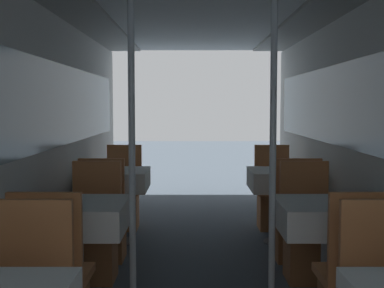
{
  "coord_description": "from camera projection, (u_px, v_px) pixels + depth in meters",
  "views": [
    {
      "loc": [
        -0.07,
        -0.91,
        1.42
      ],
      "look_at": [
        -0.08,
        2.53,
        1.17
      ],
      "focal_mm": 50.0,
      "sensor_mm": 36.0,
      "label": 1
    }
  ],
  "objects": [
    {
      "name": "dining_table_right_1",
      "position": [
        329.0,
        220.0,
        3.68
      ],
      "size": [
        0.68,
        0.68,
        0.76
      ],
      "color": "#4C4C51",
      "rests_on": "ground_plane"
    },
    {
      "name": "dining_table_right_2",
      "position": [
        284.0,
        182.0,
        5.49
      ],
      "size": [
        0.68,
        0.68,
        0.76
      ],
      "color": "#4C4C51",
      "rests_on": "ground_plane"
    },
    {
      "name": "dining_table_left_1",
      "position": [
        78.0,
        219.0,
        3.68
      ],
      "size": [
        0.68,
        0.68,
        0.76
      ],
      "color": "#4C4C51",
      "rests_on": "ground_plane"
    },
    {
      "name": "wall_left",
      "position": [
        22.0,
        143.0,
        3.8
      ],
      "size": [
        0.05,
        8.55,
        2.21
      ],
      "color": "silver",
      "rests_on": "ground_plane"
    },
    {
      "name": "chair_right_near_2",
      "position": [
        295.0,
        228.0,
        4.87
      ],
      "size": [
        0.4,
        0.4,
        0.96
      ],
      "color": "#9C5B31",
      "rests_on": "ground_plane"
    },
    {
      "name": "support_pole_right_1",
      "position": [
        274.0,
        152.0,
        3.64
      ],
      "size": [
        0.05,
        0.05,
        2.21
      ],
      "color": "silver",
      "rests_on": "ground_plane"
    },
    {
      "name": "chair_right_far_2",
      "position": [
        274.0,
        203.0,
        6.15
      ],
      "size": [
        0.4,
        0.4,
        0.96
      ],
      "rotation": [
        0.0,
        0.0,
        3.14
      ],
      "color": "#9C5B31",
      "rests_on": "ground_plane"
    },
    {
      "name": "chair_left_far_1",
      "position": [
        95.0,
        244.0,
        4.34
      ],
      "size": [
        0.4,
        0.4,
        0.96
      ],
      "rotation": [
        0.0,
        0.0,
        3.14
      ],
      "color": "#9C5B31",
      "rests_on": "ground_plane"
    },
    {
      "name": "dining_table_left_2",
      "position": [
        116.0,
        182.0,
        5.49
      ],
      "size": [
        0.68,
        0.68,
        0.76
      ],
      "color": "#4C4C51",
      "rests_on": "ground_plane"
    },
    {
      "name": "chair_left_near_2",
      "position": [
        106.0,
        228.0,
        4.88
      ],
      "size": [
        0.4,
        0.4,
        0.96
      ],
      "color": "#9C5B31",
      "rests_on": "ground_plane"
    },
    {
      "name": "support_pole_left_1",
      "position": [
        133.0,
        152.0,
        3.65
      ],
      "size": [
        0.05,
        0.05,
        2.21
      ],
      "color": "silver",
      "rests_on": "ground_plane"
    },
    {
      "name": "wall_right",
      "position": [
        384.0,
        143.0,
        3.79
      ],
      "size": [
        0.05,
        8.55,
        2.21
      ],
      "color": "silver",
      "rests_on": "ground_plane"
    },
    {
      "name": "chair_left_far_2",
      "position": [
        124.0,
        203.0,
        6.15
      ],
      "size": [
        0.4,
        0.4,
        0.96
      ],
      "rotation": [
        0.0,
        0.0,
        3.14
      ],
      "color": "#9C5B31",
      "rests_on": "ground_plane"
    },
    {
      "name": "chair_right_far_1",
      "position": [
        308.0,
        244.0,
        4.34
      ],
      "size": [
        0.4,
        0.4,
        0.96
      ],
      "rotation": [
        0.0,
        0.0,
        3.14
      ],
      "color": "#9C5B31",
      "rests_on": "ground_plane"
    }
  ]
}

